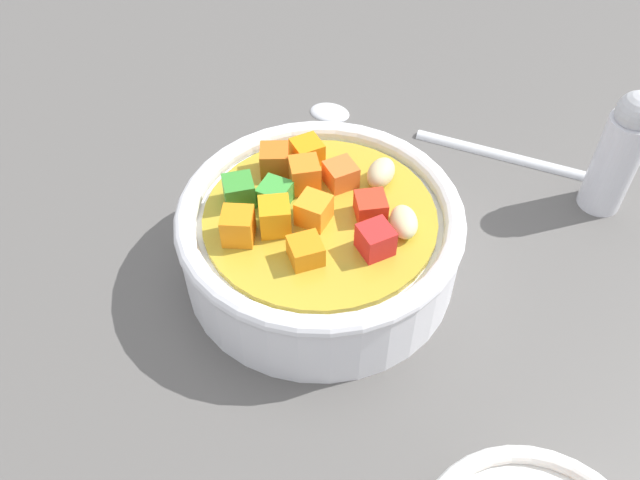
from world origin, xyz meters
TOP-DOWN VIEW (x-y plane):
  - ground_plane at (0.00, 0.00)cm, footprint 140.00×140.00cm
  - soup_bowl_main at (-0.01, -0.03)cm, footprint 16.17×16.17cm
  - spoon at (-14.73, -1.40)cm, footprint 8.63×21.11cm
  - pepper_shaker at (-16.37, 10.04)cm, footprint 2.73×2.73cm

SIDE VIEW (x-z plane):
  - ground_plane at x=0.00cm, z-range -2.00..0.00cm
  - spoon at x=-14.73cm, z-range -0.01..0.85cm
  - soup_bowl_main at x=-0.01cm, z-range -0.37..6.02cm
  - pepper_shaker at x=-16.37cm, z-range -0.01..8.64cm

